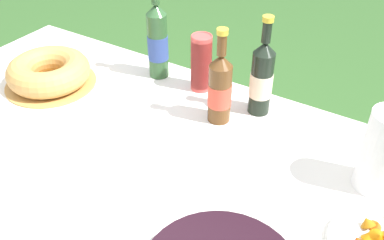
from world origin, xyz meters
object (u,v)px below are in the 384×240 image
(juice_bottle_red, at_px, (262,78))
(paper_towel_roll, at_px, (384,152))
(cup_stack, at_px, (201,63))
(cider_bottle_green, at_px, (158,41))
(cider_bottle_amber, at_px, (220,88))
(bundt_cake, at_px, (49,72))

(juice_bottle_red, relative_size, paper_towel_roll, 1.43)
(cup_stack, height_order, cider_bottle_green, cider_bottle_green)
(paper_towel_roll, bearing_deg, cider_bottle_amber, 175.12)
(paper_towel_roll, bearing_deg, cider_bottle_green, 168.27)
(cider_bottle_green, distance_m, juice_bottle_red, 0.41)
(bundt_cake, relative_size, cider_bottle_amber, 1.03)
(bundt_cake, distance_m, juice_bottle_red, 0.75)
(cider_bottle_green, xyz_separation_m, cider_bottle_amber, (0.32, -0.13, -0.02))
(bundt_cake, height_order, cider_bottle_amber, cider_bottle_amber)
(cider_bottle_amber, height_order, paper_towel_roll, cider_bottle_amber)
(bundt_cake, distance_m, cup_stack, 0.54)
(cider_bottle_green, bearing_deg, paper_towel_roll, -11.73)
(cider_bottle_amber, relative_size, juice_bottle_red, 0.94)
(cider_bottle_amber, xyz_separation_m, juice_bottle_red, (0.09, 0.11, 0.01))
(cider_bottle_green, height_order, cider_bottle_amber, cider_bottle_green)
(paper_towel_roll, bearing_deg, juice_bottle_red, 159.49)
(cup_stack, xyz_separation_m, cider_bottle_green, (-0.18, -0.00, 0.04))
(cup_stack, height_order, juice_bottle_red, juice_bottle_red)
(cider_bottle_green, relative_size, juice_bottle_red, 1.08)
(cider_bottle_green, bearing_deg, cider_bottle_amber, -21.46)
(bundt_cake, height_order, cup_stack, cup_stack)
(bundt_cake, xyz_separation_m, cider_bottle_amber, (0.61, 0.13, 0.07))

